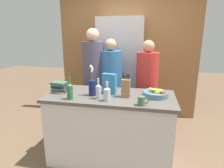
% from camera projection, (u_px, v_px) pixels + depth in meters
% --- Properties ---
extents(ground_plane, '(14.00, 14.00, 0.00)m').
position_uv_depth(ground_plane, '(111.00, 157.00, 2.64)').
color(ground_plane, brown).
extents(kitchen_island, '(1.63, 0.76, 0.93)m').
position_uv_depth(kitchen_island, '(111.00, 127.00, 2.53)').
color(kitchen_island, silver).
rests_on(kitchen_island, ground_plane).
extents(back_wall_wood, '(2.83, 0.12, 2.60)m').
position_uv_depth(back_wall_wood, '(127.00, 54.00, 3.90)').
color(back_wall_wood, olive).
rests_on(back_wall_wood, ground_plane).
extents(refrigerator, '(0.82, 0.63, 1.99)m').
position_uv_depth(refrigerator, '(121.00, 71.00, 3.65)').
color(refrigerator, '#B7B7BC').
rests_on(refrigerator, ground_plane).
extents(fruit_bowl, '(0.31, 0.31, 0.11)m').
position_uv_depth(fruit_bowl, '(156.00, 93.00, 2.32)').
color(fruit_bowl, slate).
rests_on(fruit_bowl, kitchen_island).
extents(knife_block, '(0.10, 0.09, 0.30)m').
position_uv_depth(knife_block, '(126.00, 88.00, 2.30)').
color(knife_block, olive).
rests_on(knife_block, kitchen_island).
extents(flower_vase, '(0.09, 0.09, 0.39)m').
position_uv_depth(flower_vase, '(92.00, 86.00, 2.36)').
color(flower_vase, '#191E4C').
rests_on(flower_vase, kitchen_island).
extents(cereal_box, '(0.19, 0.10, 0.27)m').
position_uv_depth(cereal_box, '(109.00, 84.00, 2.43)').
color(cereal_box, teal).
rests_on(cereal_box, kitchen_island).
extents(coffee_mug, '(0.12, 0.08, 0.10)m').
position_uv_depth(coffee_mug, '(142.00, 101.00, 2.03)').
color(coffee_mug, '#42664C').
rests_on(coffee_mug, kitchen_island).
extents(book_stack, '(0.21, 0.17, 0.14)m').
position_uv_depth(book_stack, '(60.00, 87.00, 2.50)').
color(book_stack, '#B7A88E').
rests_on(book_stack, kitchen_island).
extents(bottle_oil, '(0.07, 0.07, 0.28)m').
position_uv_depth(bottle_oil, '(70.00, 90.00, 2.22)').
color(bottle_oil, '#286633').
rests_on(bottle_oil, kitchen_island).
extents(bottle_vinegar, '(0.06, 0.06, 0.26)m').
position_uv_depth(bottle_vinegar, '(98.00, 91.00, 2.24)').
color(bottle_vinegar, '#B2BCC1').
rests_on(bottle_vinegar, kitchen_island).
extents(bottle_wine, '(0.08, 0.08, 0.23)m').
position_uv_depth(bottle_wine, '(107.00, 93.00, 2.17)').
color(bottle_wine, '#B2BCC1').
rests_on(bottle_wine, kitchen_island).
extents(person_at_sink, '(0.36, 0.36, 1.78)m').
position_uv_depth(person_at_sink, '(94.00, 77.00, 3.11)').
color(person_at_sink, '#383842').
rests_on(person_at_sink, ground_plane).
extents(person_in_blue, '(0.37, 0.37, 1.62)m').
position_uv_depth(person_in_blue, '(111.00, 83.00, 3.13)').
color(person_in_blue, '#383842').
rests_on(person_in_blue, ground_plane).
extents(person_in_red_tee, '(0.35, 0.35, 1.60)m').
position_uv_depth(person_in_red_tee, '(147.00, 85.00, 3.02)').
color(person_in_red_tee, '#383842').
rests_on(person_in_red_tee, ground_plane).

